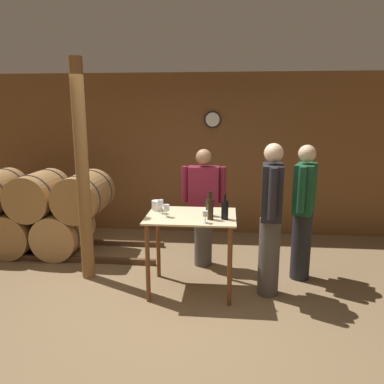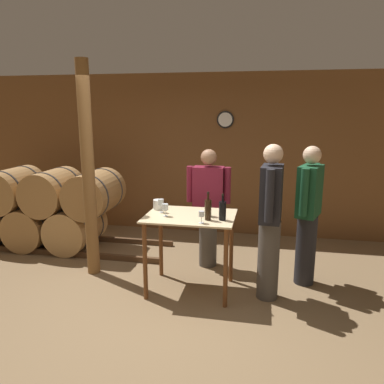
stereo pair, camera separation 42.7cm
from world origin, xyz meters
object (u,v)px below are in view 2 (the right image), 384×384
(wine_glass_near_left, at_px, (161,203))
(ice_bucket, at_px, (159,205))
(wine_bottle_center, at_px, (223,210))
(wine_glass_near_right, at_px, (201,214))
(person_visitor_with_scarf, at_px, (270,219))
(person_visitor_bearded, at_px, (208,206))
(wooden_post, at_px, (88,171))
(person_host, at_px, (308,213))
(wine_bottle_far_left, at_px, (208,207))
(wine_glass_near_center, at_px, (165,207))
(wine_bottle_left, at_px, (208,209))

(wine_glass_near_left, bearing_deg, ice_bucket, 118.08)
(wine_bottle_center, relative_size, wine_glass_near_right, 2.21)
(person_visitor_with_scarf, bearing_deg, person_visitor_bearded, 136.27)
(wine_glass_near_left, xyz_separation_m, ice_bucket, (-0.07, 0.13, -0.06))
(wooden_post, xyz_separation_m, person_host, (2.69, 0.22, -0.45))
(wine_bottle_center, xyz_separation_m, wine_glass_near_left, (-0.74, 0.17, 0.01))
(wooden_post, relative_size, person_host, 1.59)
(ice_bucket, xyz_separation_m, person_host, (1.77, 0.28, -0.08))
(wine_bottle_far_left, xyz_separation_m, wine_glass_near_center, (-0.47, -0.10, 0.00))
(wine_bottle_left, height_order, wine_glass_near_left, wine_bottle_left)
(wine_bottle_far_left, relative_size, person_host, 0.16)
(wine_glass_near_right, xyz_separation_m, person_host, (1.17, 0.73, -0.12))
(wooden_post, relative_size, person_visitor_bearded, 1.68)
(wine_bottle_left, distance_m, wine_glass_near_center, 0.50)
(wooden_post, bearing_deg, wine_bottle_center, -11.49)
(ice_bucket, distance_m, person_visitor_bearded, 0.79)
(person_visitor_bearded, bearing_deg, wooden_post, -159.87)
(wine_glass_near_left, bearing_deg, wine_glass_near_center, -57.72)
(wine_glass_near_right, bearing_deg, wine_glass_near_center, 157.59)
(wine_bottle_far_left, distance_m, person_visitor_bearded, 0.78)
(wine_glass_near_center, height_order, ice_bucket, wine_glass_near_center)
(wine_bottle_far_left, relative_size, wine_glass_near_center, 1.95)
(wine_glass_near_center, distance_m, person_host, 1.71)
(wine_bottle_left, distance_m, ice_bucket, 0.73)
(wooden_post, bearing_deg, person_host, 4.71)
(wine_glass_near_center, distance_m, wine_glass_near_right, 0.48)
(wine_bottle_left, bearing_deg, wine_bottle_far_left, 98.29)
(wine_glass_near_left, relative_size, person_host, 0.09)
(wine_glass_near_center, bearing_deg, person_visitor_with_scarf, 4.12)
(wine_glass_near_left, xyz_separation_m, person_host, (1.71, 0.40, -0.14))
(person_host, relative_size, person_visitor_with_scarf, 0.97)
(wine_glass_near_right, bearing_deg, wine_glass_near_left, 148.43)
(wooden_post, distance_m, wine_bottle_far_left, 1.60)
(person_visitor_with_scarf, relative_size, person_visitor_bearded, 1.09)
(wine_glass_near_left, relative_size, person_visitor_bearded, 0.10)
(wine_bottle_left, xyz_separation_m, ice_bucket, (-0.66, 0.33, -0.06))
(person_host, bearing_deg, person_visitor_with_scarf, -134.05)
(wine_bottle_far_left, relative_size, wine_glass_near_right, 2.11)
(wine_bottle_far_left, xyz_separation_m, wine_glass_near_left, (-0.57, 0.05, 0.02))
(wooden_post, bearing_deg, wine_glass_near_center, -16.76)
(wine_bottle_far_left, xyz_separation_m, wine_glass_near_right, (-0.03, -0.28, -0.01))
(wine_bottle_far_left, height_order, wine_glass_near_right, wine_bottle_far_left)
(wine_glass_near_left, bearing_deg, wooden_post, 169.77)
(wine_glass_near_center, xyz_separation_m, person_host, (1.61, 0.55, -0.13))
(person_visitor_bearded, bearing_deg, wine_glass_near_right, -85.34)
(wine_glass_near_center, xyz_separation_m, person_visitor_bearded, (0.36, 0.85, -0.18))
(wine_bottle_far_left, height_order, wine_glass_near_center, wine_bottle_far_left)
(wine_bottle_far_left, bearing_deg, wine_glass_near_right, -95.43)
(person_host, distance_m, person_visitor_bearded, 1.29)
(wine_bottle_left, relative_size, person_host, 0.19)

